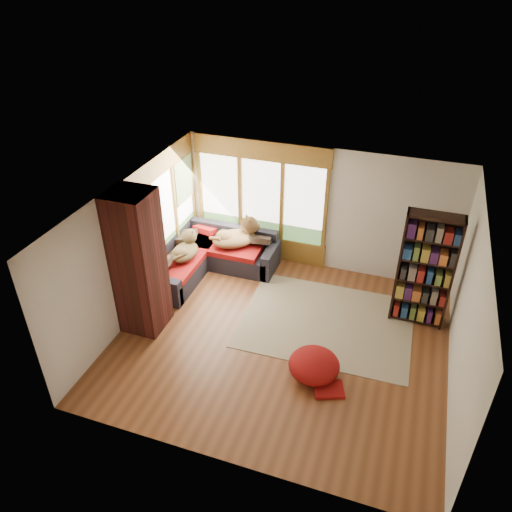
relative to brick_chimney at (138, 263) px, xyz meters
The scene contains 17 objects.
floor 2.75m from the brick_chimney, ahead, with size 5.50×5.50×0.00m, color brown.
ceiling 2.75m from the brick_chimney, ahead, with size 5.50×5.50×0.00m, color white.
wall_back 3.73m from the brick_chimney, 49.90° to the left, with size 5.50×0.04×2.60m, color silver.
wall_front 3.22m from the brick_chimney, 41.86° to the right, with size 5.50×0.04×2.60m, color silver.
wall_left 0.49m from the brick_chimney, 135.00° to the left, with size 0.04×5.00×2.60m, color silver.
wall_right 5.16m from the brick_chimney, ahead, with size 0.04×5.00×2.60m, color silver.
windows_back 3.07m from the brick_chimney, 66.95° to the left, with size 2.82×0.10×1.90m.
windows_left 1.58m from the brick_chimney, 101.66° to the left, with size 0.10×2.62×1.90m.
roller_blind 2.44m from the brick_chimney, 96.95° to the left, with size 0.03×0.72×0.90m, color #81A067.
brick_chimney is the anchor object (origin of this frame).
sectional_sofa 2.32m from the brick_chimney, 77.71° to the left, with size 2.20×2.20×0.80m.
area_rug 3.48m from the brick_chimney, 19.40° to the left, with size 3.00×2.29×0.01m, color beige.
bookshelf 4.84m from the brick_chimney, 20.23° to the left, with size 0.92×0.31×2.15m.
pouf 3.31m from the brick_chimney, ahead, with size 0.81×0.81×0.44m, color maroon.
dog_tan 2.52m from the brick_chimney, 69.14° to the left, with size 1.07×1.01×0.52m.
dog_brindle 1.67m from the brick_chimney, 87.88° to the left, with size 0.49×0.79×0.42m.
throw_pillows 2.31m from the brick_chimney, 77.57° to the left, with size 1.98×1.68×0.45m.
Camera 1 is at (1.69, -6.24, 5.88)m, focal length 35.00 mm.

